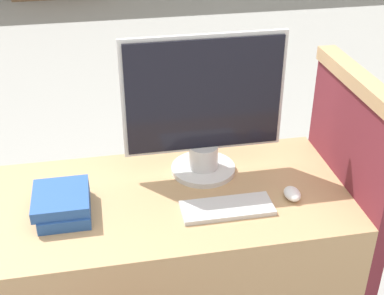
# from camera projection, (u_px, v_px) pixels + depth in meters

# --- Properties ---
(desk) EXTENTS (1.26, 0.63, 0.78)m
(desk) POSITION_uv_depth(u_px,v_px,m) (171.00, 278.00, 2.07)
(desk) COLOR tan
(desk) RESTS_ON ground_plane
(carrel_divider) EXTENTS (0.07, 0.61, 1.19)m
(carrel_divider) POSITION_uv_depth(u_px,v_px,m) (339.00, 217.00, 2.06)
(carrel_divider) COLOR maroon
(carrel_divider) RESTS_ON ground_plane
(monitor) EXTENTS (0.58, 0.24, 0.53)m
(monitor) POSITION_uv_depth(u_px,v_px,m) (204.00, 109.00, 1.88)
(monitor) COLOR silver
(monitor) RESTS_ON desk
(keyboard) EXTENTS (0.31, 0.12, 0.02)m
(keyboard) POSITION_uv_depth(u_px,v_px,m) (227.00, 208.00, 1.80)
(keyboard) COLOR silver
(keyboard) RESTS_ON desk
(mouse) EXTENTS (0.06, 0.08, 0.04)m
(mouse) POSITION_uv_depth(u_px,v_px,m) (292.00, 194.00, 1.85)
(mouse) COLOR white
(mouse) RESTS_ON desk
(book_stack) EXTENTS (0.18, 0.22, 0.08)m
(book_stack) POSITION_uv_depth(u_px,v_px,m) (63.00, 203.00, 1.77)
(book_stack) COLOR #285199
(book_stack) RESTS_ON desk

